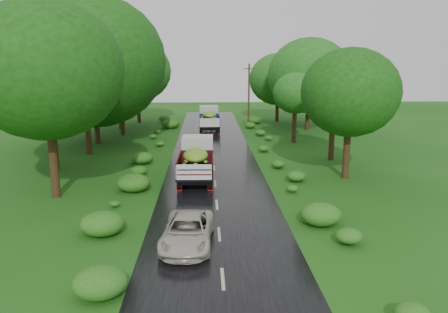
{
  "coord_description": "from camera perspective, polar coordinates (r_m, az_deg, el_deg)",
  "views": [
    {
      "loc": [
        -0.54,
        -18.02,
        7.58
      ],
      "look_at": [
        0.56,
        8.15,
        1.7
      ],
      "focal_mm": 35.0,
      "sensor_mm": 36.0,
      "label": 1
    }
  ],
  "objects": [
    {
      "name": "car",
      "position": [
        18.31,
        -4.78,
        -9.72
      ],
      "size": [
        2.29,
        4.46,
        1.2
      ],
      "primitive_type": "imported",
      "rotation": [
        0.0,
        0.0,
        -0.07
      ],
      "color": "beige",
      "rests_on": "road"
    },
    {
      "name": "trees_left",
      "position": [
        40.32,
        -16.04,
        10.75
      ],
      "size": [
        6.42,
        33.26,
        9.61
      ],
      "color": "black",
      "rests_on": "ground"
    },
    {
      "name": "truck_near",
      "position": [
        27.8,
        -3.6,
        -0.19
      ],
      "size": [
        2.23,
        5.99,
        2.5
      ],
      "rotation": [
        0.0,
        0.0,
        -0.02
      ],
      "color": "black",
      "rests_on": "ground"
    },
    {
      "name": "road_lines",
      "position": [
        25.19,
        -1.06,
        -4.81
      ],
      "size": [
        0.12,
        69.6,
        0.0
      ],
      "color": "#BFB78C",
      "rests_on": "road"
    },
    {
      "name": "utility_pole",
      "position": [
        48.9,
        3.26,
        8.0
      ],
      "size": [
        1.18,
        0.52,
        7.05
      ],
      "rotation": [
        0.0,
        0.0,
        0.37
      ],
      "color": "#382616",
      "rests_on": "ground"
    },
    {
      "name": "shrubs",
      "position": [
        32.83,
        -1.4,
        -0.07
      ],
      "size": [
        11.9,
        44.0,
        0.7
      ],
      "color": "#166018",
      "rests_on": "ground"
    },
    {
      "name": "ground",
      "position": [
        19.56,
        -0.64,
        -10.15
      ],
      "size": [
        120.0,
        120.0,
        0.0
      ],
      "primitive_type": "plane",
      "color": "#184B10",
      "rests_on": "ground"
    },
    {
      "name": "trees_right",
      "position": [
        42.89,
        10.7,
        9.41
      ],
      "size": [
        6.46,
        29.94,
        7.72
      ],
      "color": "black",
      "rests_on": "ground"
    },
    {
      "name": "road",
      "position": [
        24.24,
        -1.01,
        -5.55
      ],
      "size": [
        6.5,
        80.0,
        0.02
      ],
      "primitive_type": "cube",
      "color": "black",
      "rests_on": "ground"
    },
    {
      "name": "truck_far",
      "position": [
        47.11,
        -1.95,
        5.11
      ],
      "size": [
        2.16,
        5.91,
        2.47
      ],
      "rotation": [
        0.0,
        0.0,
        0.01
      ],
      "color": "black",
      "rests_on": "ground"
    }
  ]
}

